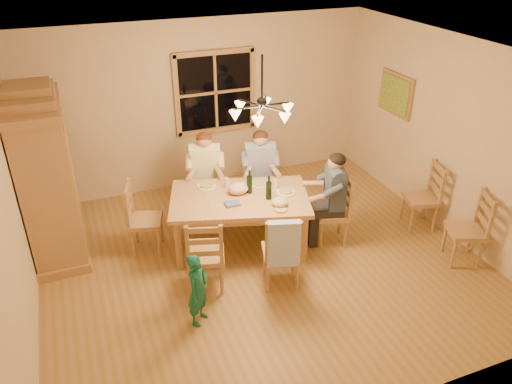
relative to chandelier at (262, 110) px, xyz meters
name	(u,v)px	position (x,y,z in m)	size (l,w,h in m)	color
floor	(261,260)	(0.00, 0.00, -2.08)	(5.50, 5.50, 0.00)	olive
ceiling	(262,54)	(0.00, 0.00, 0.62)	(5.50, 5.00, 0.02)	white
wall_back	(203,105)	(0.00, 2.50, -0.73)	(5.50, 0.02, 2.70)	beige
wall_left	(11,212)	(-2.75, 0.00, -0.73)	(0.02, 5.00, 2.70)	beige
wall_right	(447,137)	(2.75, 0.00, -0.73)	(0.02, 5.00, 2.70)	beige
window	(215,92)	(0.20, 2.47, -0.53)	(1.30, 0.06, 1.30)	black
painting	(396,94)	(2.71, 1.20, -0.48)	(0.06, 0.78, 0.64)	olive
chandelier	(262,110)	(0.00, 0.00, 0.00)	(0.77, 0.68, 0.71)	black
armoire	(48,180)	(-2.42, 1.24, -1.02)	(0.66, 1.40, 2.30)	olive
dining_table	(240,203)	(-0.13, 0.45, -1.42)	(2.05, 1.58, 0.76)	#A67949
chair_far_left	(207,197)	(-0.32, 1.39, -1.77)	(0.54, 0.53, 0.99)	#A07646
chair_far_right	(260,195)	(0.45, 1.16, -1.77)	(0.54, 0.53, 0.99)	#A07646
chair_near_left	(206,266)	(-0.81, -0.24, -1.77)	(0.54, 0.53, 0.99)	#A07646
chair_near_right	(281,262)	(0.06, -0.50, -1.77)	(0.54, 0.53, 0.99)	#A07646
chair_end_left	(147,230)	(-1.33, 0.81, -1.77)	(0.53, 0.54, 0.99)	#A07646
chair_end_right	(331,222)	(1.07, 0.08, -1.77)	(0.53, 0.54, 0.99)	#A07646
adult_woman	(205,165)	(-0.32, 1.39, -1.24)	(0.49, 0.51, 0.87)	#F3EFBB
adult_plaid_man	(260,163)	(0.45, 1.16, -1.24)	(0.49, 0.51, 0.87)	#304486
adult_slate_man	(334,188)	(1.07, 0.08, -1.24)	(0.51, 0.49, 0.87)	#3B495E
towel	(284,244)	(0.00, -0.68, -1.38)	(0.38, 0.10, 0.58)	#ADC4EA
wine_bottle_a	(249,182)	(0.03, 0.50, -1.15)	(0.08, 0.08, 0.33)	black
wine_bottle_b	(269,188)	(0.21, 0.26, -1.15)	(0.08, 0.08, 0.33)	black
plate_woman	(207,186)	(-0.46, 0.87, -1.31)	(0.26, 0.26, 0.02)	white
plate_plaid	(259,184)	(0.24, 0.68, -1.31)	(0.26, 0.26, 0.02)	white
plate_slate	(286,192)	(0.48, 0.31, -1.31)	(0.26, 0.26, 0.02)	white
wine_glass_a	(227,183)	(-0.20, 0.75, -1.25)	(0.06, 0.06, 0.14)	silver
wine_glass_b	(276,184)	(0.41, 0.48, -1.25)	(0.06, 0.06, 0.14)	silver
cap	(280,202)	(0.26, 0.03, -1.26)	(0.20, 0.20, 0.11)	#CCBF88
napkin	(232,204)	(-0.29, 0.28, -1.30)	(0.18, 0.14, 0.03)	#515F94
cloth_bundle	(238,188)	(-0.11, 0.53, -1.24)	(0.28, 0.22, 0.15)	#C9AF92
child	(198,290)	(-1.06, -0.80, -1.64)	(0.32, 0.21, 0.88)	#176953
chair_spare_front	(463,241)	(2.45, -0.94, -1.77)	(0.55, 0.57, 0.99)	#A07646
chair_spare_back	(419,208)	(2.45, -0.04, -1.77)	(0.52, 0.54, 0.99)	#A07646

